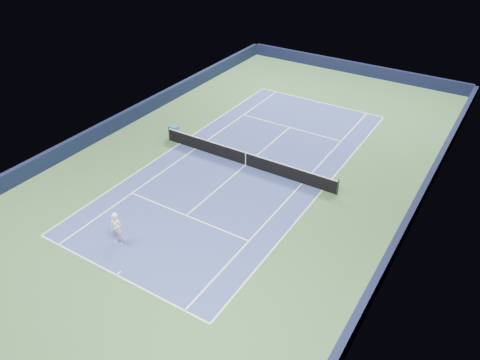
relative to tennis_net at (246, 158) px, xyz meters
The scene contains 19 objects.
ground 0.50m from the tennis_net, ahead, with size 40.00×40.00×0.00m, color #33572F.
wall_far 19.83m from the tennis_net, 90.00° to the left, with size 22.00×0.35×1.10m, color black.
wall_right 10.83m from the tennis_net, ahead, with size 0.35×40.00×1.10m, color black.
wall_left 10.83m from the tennis_net, behind, with size 0.35×40.00×1.10m, color #101732.
court_surface 0.50m from the tennis_net, ahead, with size 10.97×23.77×0.01m, color navy.
baseline_far 11.90m from the tennis_net, 90.00° to the left, with size 10.97×0.08×0.00m, color white.
baseline_near 11.90m from the tennis_net, 90.00° to the right, with size 10.97×0.08×0.00m, color white.
sideline_doubles_right 5.51m from the tennis_net, ahead, with size 0.08×23.77×0.00m, color white.
sideline_doubles_left 5.51m from the tennis_net, behind, with size 0.08×23.77×0.00m, color white.
sideline_singles_right 4.14m from the tennis_net, ahead, with size 0.08×23.77×0.00m, color white.
sideline_singles_left 4.14m from the tennis_net, behind, with size 0.08×23.77×0.00m, color white.
service_line_far 6.42m from the tennis_net, 90.00° to the left, with size 8.23×0.08×0.00m, color white.
service_line_near 6.42m from the tennis_net, 90.00° to the right, with size 8.23×0.08×0.00m, color white.
center_service_line 0.50m from the tennis_net, ahead, with size 0.08×12.80×0.00m, color white.
center_mark_far 11.75m from the tennis_net, 90.00° to the left, with size 0.08×0.30×0.00m, color white.
center_mark_near 11.75m from the tennis_net, 90.00° to the right, with size 0.08×0.30×0.00m, color white.
tennis_net is the anchor object (origin of this frame).
sponsor_cube 6.42m from the tennis_net, behind, with size 0.61×0.55×0.88m.
tennis_player 10.21m from the tennis_net, 98.90° to the right, with size 0.87×1.34×2.44m.
Camera 1 is at (13.61, -22.46, 16.16)m, focal length 35.00 mm.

